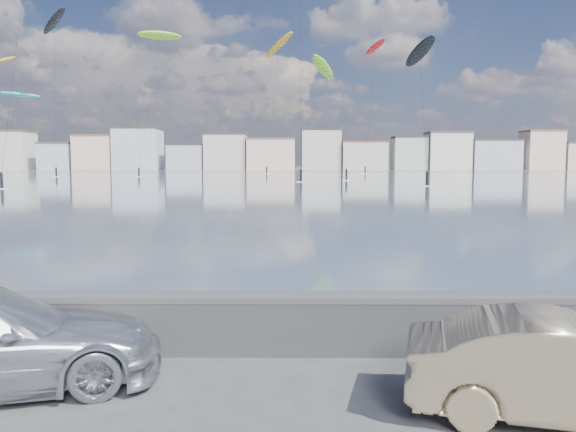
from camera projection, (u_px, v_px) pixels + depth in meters
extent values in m
plane|color=#333335|center=(202.00, 432.00, 6.70)|extent=(700.00, 700.00, 0.00)
cube|color=#313F4F|center=(286.00, 180.00, 97.76)|extent=(500.00, 177.00, 0.00)
cube|color=#4C473D|center=(289.00, 170.00, 205.74)|extent=(500.00, 60.00, 0.00)
cube|color=#28282B|center=(227.00, 328.00, 9.34)|extent=(400.00, 0.35, 0.90)
cylinder|color=#28282B|center=(227.00, 302.00, 9.30)|extent=(400.00, 0.36, 0.36)
cube|color=beige|center=(7.00, 152.00, 191.85)|extent=(16.00, 12.00, 13.00)
cube|color=#4C423D|center=(6.00, 132.00, 191.19)|extent=(16.32, 12.24, 0.60)
cube|color=#B2B7C6|center=(58.00, 157.00, 191.92)|extent=(11.00, 10.00, 9.00)
cube|color=#4C423D|center=(58.00, 143.00, 191.46)|extent=(11.22, 10.20, 0.60)
cube|color=beige|center=(96.00, 154.00, 191.71)|extent=(13.00, 11.00, 11.50)
cube|color=brown|center=(95.00, 136.00, 191.12)|extent=(13.26, 11.22, 0.60)
cube|color=#B2B7C6|center=(138.00, 150.00, 191.49)|extent=(15.00, 12.00, 14.00)
cube|color=#383330|center=(138.00, 129.00, 190.78)|extent=(15.30, 12.24, 0.60)
cube|color=#B2B7C6|center=(187.00, 158.00, 191.64)|extent=(12.00, 10.00, 8.50)
cube|color=#383330|center=(186.00, 145.00, 191.20)|extent=(12.24, 10.20, 0.60)
cube|color=beige|center=(226.00, 153.00, 191.37)|extent=(14.00, 11.00, 12.00)
cube|color=#383330|center=(226.00, 134.00, 190.76)|extent=(14.28, 11.22, 0.60)
cube|color=beige|center=(271.00, 155.00, 191.34)|extent=(16.00, 13.00, 10.50)
cube|color=#4C423D|center=(271.00, 139.00, 190.80)|extent=(16.32, 13.26, 0.60)
cube|color=beige|center=(321.00, 151.00, 191.07)|extent=(13.00, 10.00, 13.50)
cube|color=#2D2D33|center=(321.00, 130.00, 190.39)|extent=(13.26, 10.20, 0.60)
cube|color=beige|center=(364.00, 157.00, 191.17)|extent=(15.00, 12.00, 9.50)
cube|color=brown|center=(364.00, 142.00, 190.68)|extent=(15.30, 12.24, 0.60)
cube|color=#B7C6BC|center=(409.00, 154.00, 190.99)|extent=(11.00, 9.00, 11.00)
cube|color=#383330|center=(409.00, 137.00, 190.42)|extent=(11.22, 9.18, 0.60)
cube|color=silver|center=(447.00, 152.00, 190.82)|extent=(14.00, 11.00, 12.50)
cube|color=#4C423D|center=(448.00, 133.00, 190.18)|extent=(14.28, 11.22, 0.60)
cube|color=#B2B7C6|center=(493.00, 156.00, 190.83)|extent=(16.00, 12.00, 10.00)
cube|color=#383330|center=(493.00, 140.00, 190.32)|extent=(16.32, 12.24, 0.60)
cube|color=beige|center=(542.00, 152.00, 190.57)|extent=(12.00, 10.00, 13.00)
cube|color=brown|center=(542.00, 131.00, 189.91)|extent=(12.24, 10.20, 0.60)
imported|color=tan|center=(570.00, 370.00, 6.90)|extent=(4.18, 2.25, 1.31)
cube|color=white|center=(2.00, 189.00, 64.91)|extent=(1.40, 0.42, 0.08)
cylinder|color=black|center=(2.00, 181.00, 64.82)|extent=(0.36, 0.36, 1.70)
sphere|color=black|center=(1.00, 173.00, 64.73)|extent=(0.28, 0.28, 0.28)
cylinder|color=black|center=(18.00, 38.00, 70.37)|extent=(1.80, 14.64, 34.76)
cube|color=white|center=(301.00, 182.00, 86.78)|extent=(1.40, 0.42, 0.08)
cylinder|color=black|center=(301.00, 176.00, 86.70)|extent=(0.36, 0.36, 1.70)
sphere|color=black|center=(301.00, 170.00, 86.61)|extent=(0.28, 0.28, 0.28)
cylinder|color=black|center=(300.00, 77.00, 91.93)|extent=(0.18, 13.67, 31.32)
ellipsoid|color=#19BFBF|center=(19.00, 94.00, 131.07)|extent=(9.52, 4.29, 1.77)
cylinder|color=black|center=(9.00, 131.00, 128.69)|extent=(2.59, 6.55, 17.50)
ellipsoid|color=red|center=(375.00, 47.00, 152.80)|extent=(6.03, 7.56, 4.20)
cube|color=white|center=(365.00, 173.00, 149.08)|extent=(1.40, 0.42, 0.08)
cylinder|color=black|center=(365.00, 170.00, 148.99)|extent=(0.36, 0.36, 1.70)
sphere|color=black|center=(365.00, 166.00, 148.90)|extent=(0.28, 0.28, 0.28)
cylinder|color=black|center=(370.00, 107.00, 150.88)|extent=(3.30, 7.15, 32.99)
ellipsoid|color=#BF8C19|center=(279.00, 45.00, 151.67)|extent=(9.42, 7.77, 6.85)
cube|color=white|center=(267.00, 174.00, 142.07)|extent=(1.40, 0.42, 0.08)
cylinder|color=black|center=(267.00, 170.00, 141.98)|extent=(0.36, 0.36, 1.70)
sphere|color=black|center=(267.00, 167.00, 141.89)|extent=(0.28, 0.28, 0.28)
cylinder|color=black|center=(273.00, 105.00, 146.81)|extent=(2.94, 13.09, 33.33)
ellipsoid|color=#8CD826|center=(323.00, 67.00, 101.47)|extent=(5.59, 7.55, 4.59)
cube|color=white|center=(346.00, 180.00, 92.95)|extent=(1.40, 0.42, 0.08)
cylinder|color=black|center=(346.00, 175.00, 92.86)|extent=(0.36, 0.36, 1.70)
sphere|color=black|center=(346.00, 169.00, 92.78)|extent=(0.28, 0.28, 0.28)
cylinder|color=black|center=(334.00, 118.00, 97.15)|extent=(3.50, 10.54, 18.90)
ellipsoid|color=black|center=(420.00, 52.00, 78.36)|extent=(4.16, 7.76, 4.02)
cube|color=white|center=(427.00, 186.00, 72.59)|extent=(1.40, 0.42, 0.08)
cylinder|color=black|center=(427.00, 179.00, 72.51)|extent=(0.36, 0.36, 1.70)
sphere|color=black|center=(427.00, 172.00, 72.42)|extent=(0.28, 0.28, 0.28)
cylinder|color=black|center=(423.00, 111.00, 75.41)|extent=(0.43, 7.63, 17.19)
ellipsoid|color=#BF8C19|center=(2.00, 60.00, 135.12)|extent=(5.44, 8.48, 3.82)
ellipsoid|color=#8CD826|center=(159.00, 35.00, 122.07)|extent=(10.09, 6.74, 2.26)
cube|color=white|center=(139.00, 177.00, 115.52)|extent=(1.40, 0.42, 0.08)
cylinder|color=black|center=(139.00, 172.00, 115.43)|extent=(0.36, 0.36, 1.70)
sphere|color=black|center=(139.00, 168.00, 115.34)|extent=(0.28, 0.28, 0.28)
cylinder|color=black|center=(149.00, 101.00, 118.73)|extent=(2.67, 9.62, 29.21)
ellipsoid|color=black|center=(54.00, 21.00, 122.79)|extent=(8.93, 8.59, 6.08)
cube|color=white|center=(56.00, 177.00, 115.71)|extent=(1.40, 0.42, 0.08)
cylinder|color=black|center=(56.00, 172.00, 115.63)|extent=(0.36, 0.36, 1.70)
sphere|color=black|center=(56.00, 168.00, 115.54)|extent=(0.28, 0.28, 0.28)
cylinder|color=black|center=(55.00, 93.00, 119.19)|extent=(3.54, 10.43, 32.53)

